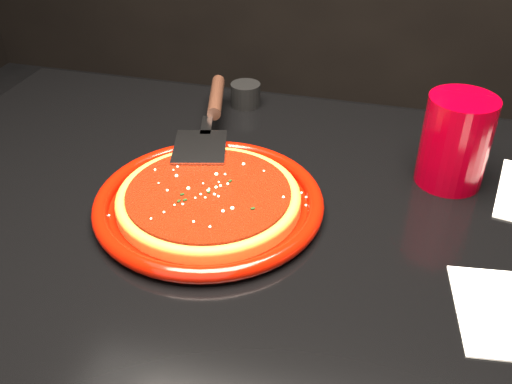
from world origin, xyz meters
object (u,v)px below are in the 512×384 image
cup (455,141)px  ramekin (246,95)px  plate (209,202)px  pizza_server (210,117)px

cup → ramekin: bearing=154.9°
plate → ramekin: ramekin is taller
plate → ramekin: (-0.04, 0.33, 0.01)m
pizza_server → ramekin: bearing=66.7°
cup → pizza_server: bearing=175.5°
cup → ramekin: (-0.36, 0.17, -0.05)m
ramekin → cup: bearing=-25.1°
plate → ramekin: 0.34m
pizza_server → cup: 0.39m
ramekin → pizza_server: bearing=-98.4°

